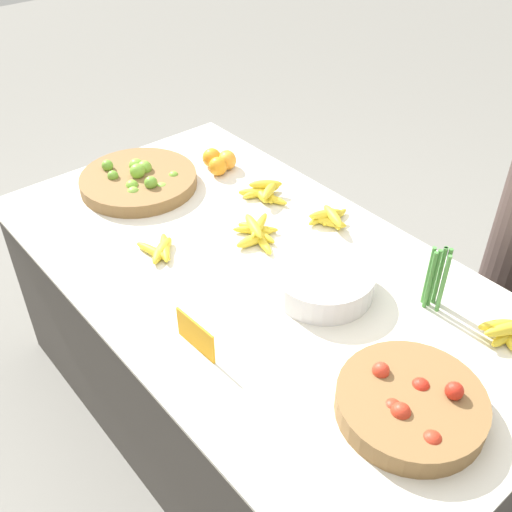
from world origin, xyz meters
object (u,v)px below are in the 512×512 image
Objects in this scene: lime_bowl at (139,180)px; tomato_basket at (411,404)px; price_sign at (196,335)px; metal_bowl at (323,280)px.

lime_bowl and tomato_basket have the same top height.
price_sign is at bearing -151.61° from tomato_basket.
metal_bowl is (0.86, 0.11, 0.01)m from lime_bowl.
tomato_basket is (1.30, -0.05, 0.00)m from lime_bowl.
price_sign is at bearing -21.25° from lime_bowl.
lime_bowl is 0.87m from price_sign.
tomato_basket and price_sign have the same top height.
tomato_basket is at bearing 25.42° from price_sign.
metal_bowl is 2.00× the size of price_sign.
metal_bowl is 0.42m from price_sign.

